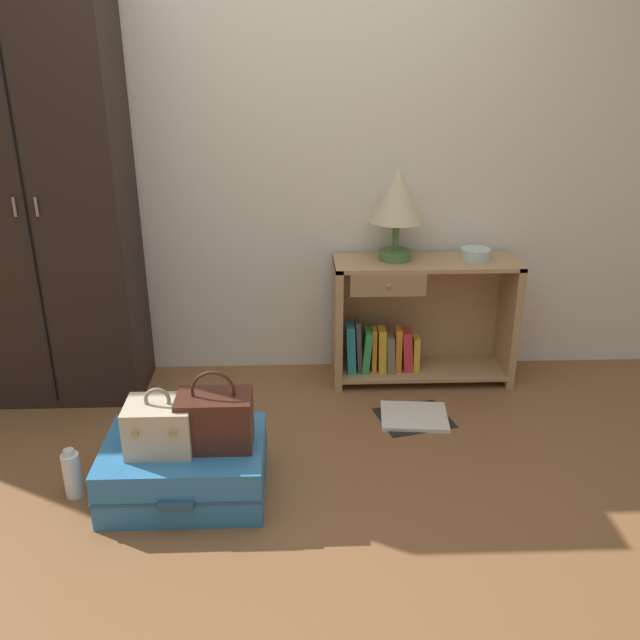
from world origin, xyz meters
TOP-DOWN VIEW (x-y plane):
  - ground_plane at (0.00, 0.00)m, footprint 9.00×9.00m
  - back_wall at (0.00, 1.50)m, footprint 6.40×0.10m
  - wardrobe at (-1.16, 1.20)m, footprint 0.83×0.47m
  - bookshelf at (0.72, 1.28)m, footprint 0.98×0.33m
  - table_lamp at (0.61, 1.29)m, footprint 0.28×0.28m
  - bowl at (1.04, 1.29)m, footprint 0.15×0.15m
  - suitcase_large at (-0.40, 0.24)m, footprint 0.67×0.51m
  - train_case at (-0.47, 0.21)m, footprint 0.26×0.22m
  - handbag at (-0.26, 0.23)m, footprint 0.30×0.19m
  - bottle at (-0.86, 0.24)m, footprint 0.07×0.07m
  - open_book_on_floor at (0.67, 0.81)m, footprint 0.41×0.37m

SIDE VIEW (x-z plane):
  - ground_plane at x=0.00m, z-range 0.00..0.00m
  - open_book_on_floor at x=0.67m, z-range 0.00..0.02m
  - bottle at x=-0.86m, z-range -0.01..0.22m
  - suitcase_large at x=-0.40m, z-range 0.00..0.24m
  - bookshelf at x=0.72m, z-range -0.01..0.68m
  - train_case at x=-0.47m, z-range 0.21..0.48m
  - handbag at x=-0.26m, z-range 0.19..0.53m
  - bowl at x=1.04m, z-range 0.69..0.75m
  - table_lamp at x=0.61m, z-range 0.77..1.26m
  - wardrobe at x=-1.16m, z-range 0.00..2.13m
  - back_wall at x=0.00m, z-range 0.00..2.60m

